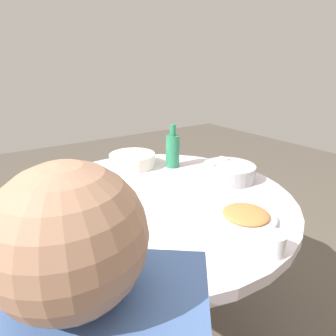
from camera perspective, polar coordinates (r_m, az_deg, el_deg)
The scene contains 12 objects.
ground at distance 1.74m, azimuth -1.99°, elevation -29.17°, with size 8.00×8.00×0.00m, color brown.
round_dining_table at distance 1.30m, azimuth -2.36°, elevation -9.24°, with size 1.22×1.22×0.77m.
rice_bowl at distance 1.44m, azimuth 12.41°, elevation -0.70°, with size 0.26×0.26×0.08m.
soup_bowl at distance 1.60m, azimuth -7.35°, elevation 1.57°, with size 0.27×0.26×0.07m.
dish_noodles at distance 1.23m, azimuth -14.77°, elevation -5.96°, with size 0.23×0.23×0.04m.
dish_eggplant at distance 0.92m, azimuth -14.93°, elevation -15.41°, with size 0.20×0.20×0.04m.
dish_tofu_braise at distance 1.09m, azimuth 15.73°, elevation -9.46°, with size 0.22×0.22×0.04m.
dish_shrimp at distance 1.51m, azimuth -18.60°, elevation -1.19°, with size 0.24×0.24×0.04m.
green_bottle at distance 1.57m, azimuth 0.96°, elevation 3.74°, with size 0.08×0.08×0.24m.
tea_cup_near at distance 0.93m, azimuth 20.86°, elevation -14.44°, with size 0.07×0.07×0.07m, color white.
tea_cup_far at distance 0.83m, azimuth -2.78°, elevation -17.87°, with size 0.07×0.07×0.06m, color white.
tea_cup_side at distance 1.05m, azimuth -28.58°, elevation -11.84°, with size 0.08×0.08×0.06m, color silver.
Camera 1 is at (-0.59, -0.96, 1.32)m, focal length 29.56 mm.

